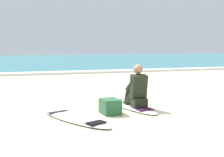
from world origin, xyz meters
The scene contains 7 objects.
ground_plane centered at (0.00, 0.00, 0.00)m, with size 80.00×80.00×0.00m, color beige.
sea centered at (0.00, 22.83, 0.05)m, with size 80.00×28.00×0.10m, color teal.
breaking_foam centered at (0.00, 9.13, 0.06)m, with size 80.00×0.90×0.11m, color white.
surfboard_main centered at (0.02, 0.00, 0.04)m, with size 0.81×2.36×0.08m.
surfer_seated centered at (0.08, -0.36, 0.44)m, with size 0.37×0.70×0.95m.
surfboard_spare_near centered at (-1.48, -0.92, 0.04)m, with size 1.30×2.14×0.08m.
beach_bag centered at (-0.66, -0.63, 0.16)m, with size 0.36×0.48×0.32m, color #285B38.
Camera 1 is at (-2.74, -6.88, 1.45)m, focal length 50.75 mm.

